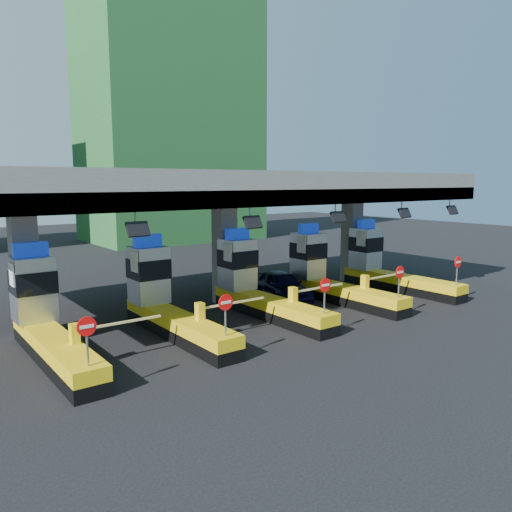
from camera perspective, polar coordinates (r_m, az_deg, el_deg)
ground at (r=25.03m, az=0.27°, el=-6.64°), size 120.00×120.00×0.00m
toll_canopy at (r=26.51m, az=-3.52°, el=7.61°), size 28.00×12.09×7.00m
toll_lane_far_left at (r=20.70m, az=-23.00°, el=-6.59°), size 4.43×8.00×4.16m
toll_lane_left at (r=22.36m, az=-10.46°, el=-4.94°), size 4.43×8.00×4.16m
toll_lane_center at (r=24.92m, az=-0.12°, el=-3.40°), size 4.43×8.00×4.16m
toll_lane_right at (r=28.15m, az=8.05°, el=-2.10°), size 4.43×8.00×4.16m
toll_lane_far_right at (r=31.84m, az=14.43°, el=-1.05°), size 4.43×8.00×4.16m
bg_building_scaffold at (r=58.21m, az=-9.84°, el=15.76°), size 18.00×12.00×28.00m
van at (r=27.85m, az=2.93°, el=-3.38°), size 2.87×5.04×1.61m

